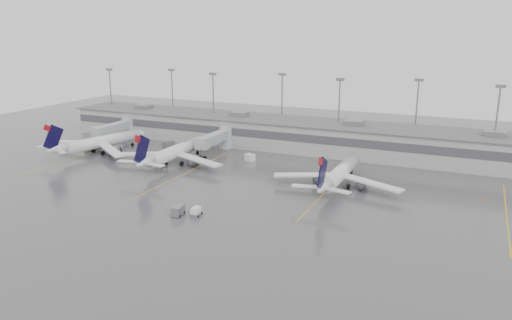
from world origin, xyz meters
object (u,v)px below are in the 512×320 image
at_px(jet_far_left, 99,142).
at_px(jet_mid_left, 175,152).
at_px(jet_mid_right, 340,173).
at_px(baggage_tug, 196,213).

relative_size(jet_far_left, jet_mid_left, 0.96).
distance_m(jet_mid_right, baggage_tug, 34.21).
bearing_deg(baggage_tug, jet_mid_right, 46.92).
bearing_deg(jet_far_left, jet_mid_right, 12.38).
height_order(jet_far_left, jet_mid_right, jet_far_left).
bearing_deg(jet_mid_right, jet_far_left, 178.51).
height_order(jet_mid_left, jet_mid_right, jet_mid_left).
distance_m(jet_far_left, jet_mid_right, 68.94).
bearing_deg(jet_far_left, jet_mid_left, 11.77).
relative_size(jet_mid_left, jet_mid_right, 1.04).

